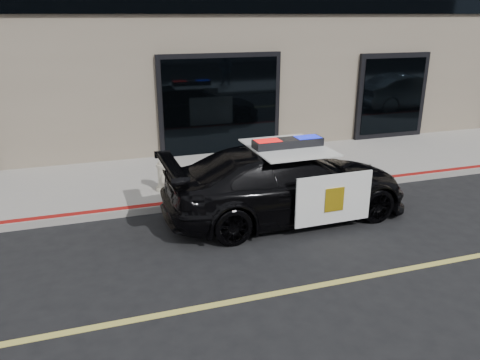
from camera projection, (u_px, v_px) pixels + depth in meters
name	position (u px, v px, depth m)	size (l,w,h in m)	color
ground	(400.00, 270.00, 7.43)	(120.00, 120.00, 0.00)	black
sidewalk_n	(276.00, 168.00, 12.11)	(60.00, 3.50, 0.15)	gray
police_car	(287.00, 182.00, 9.21)	(2.35, 4.98, 1.61)	black
fire_hydrant	(164.00, 175.00, 10.27)	(0.35, 0.48, 0.77)	beige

